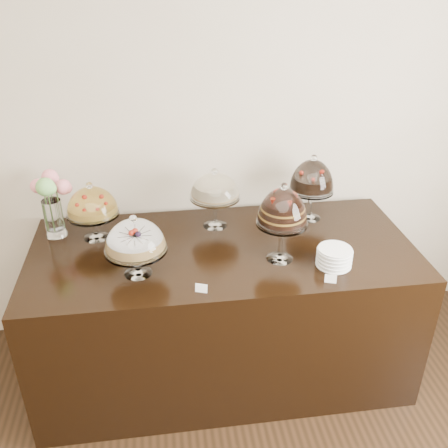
{
  "coord_description": "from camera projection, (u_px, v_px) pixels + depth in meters",
  "views": [
    {
      "loc": [
        -0.09,
        0.02,
        2.39
      ],
      "look_at": [
        0.24,
        2.4,
        1.08
      ],
      "focal_mm": 40.0,
      "sensor_mm": 36.0,
      "label": 1
    }
  ],
  "objects": [
    {
      "name": "cake_stand_cheesecake",
      "position": [
        215.0,
        188.0,
        2.97
      ],
      "size": [
        0.3,
        0.3,
        0.38
      ],
      "color": "white",
      "rests_on": "display_counter"
    },
    {
      "name": "wall_back",
      "position": [
        171.0,
        119.0,
        3.02
      ],
      "size": [
        5.0,
        0.04,
        3.0
      ],
      "primitive_type": "cube",
      "color": "#BCB097",
      "rests_on": "ground"
    },
    {
      "name": "plate_stack",
      "position": [
        334.0,
        257.0,
        2.67
      ],
      "size": [
        0.19,
        0.19,
        0.1
      ],
      "color": "white",
      "rests_on": "display_counter"
    },
    {
      "name": "cake_stand_fruit_tart",
      "position": [
        92.0,
        204.0,
        2.86
      ],
      "size": [
        0.3,
        0.3,
        0.36
      ],
      "color": "white",
      "rests_on": "display_counter"
    },
    {
      "name": "flower_vase",
      "position": [
        51.0,
        200.0,
        2.89
      ],
      "size": [
        0.23,
        0.29,
        0.4
      ],
      "color": "white",
      "rests_on": "display_counter"
    },
    {
      "name": "cake_stand_choco_layer",
      "position": [
        283.0,
        210.0,
        2.62
      ],
      "size": [
        0.28,
        0.28,
        0.46
      ],
      "color": "white",
      "rests_on": "display_counter"
    },
    {
      "name": "cake_stand_sugar_sponge",
      "position": [
        135.0,
        239.0,
        2.53
      ],
      "size": [
        0.32,
        0.32,
        0.35
      ],
      "color": "white",
      "rests_on": "display_counter"
    },
    {
      "name": "price_card_left",
      "position": [
        201.0,
        288.0,
        2.48
      ],
      "size": [
        0.06,
        0.03,
        0.04
      ],
      "primitive_type": "cube",
      "rotation": [
        -0.21,
        0.0,
        -0.35
      ],
      "color": "white",
      "rests_on": "display_counter"
    },
    {
      "name": "display_counter",
      "position": [
        223.0,
        309.0,
        3.08
      ],
      "size": [
        2.2,
        1.0,
        0.9
      ],
      "primitive_type": "cube",
      "color": "black",
      "rests_on": "ground"
    },
    {
      "name": "price_card_right",
      "position": [
        331.0,
        279.0,
        2.55
      ],
      "size": [
        0.06,
        0.03,
        0.04
      ],
      "primitive_type": "cube",
      "rotation": [
        -0.21,
        0.0,
        -0.33
      ],
      "color": "white",
      "rests_on": "display_counter"
    },
    {
      "name": "cake_stand_dark_choco",
      "position": [
        312.0,
        179.0,
        3.05
      ],
      "size": [
        0.28,
        0.28,
        0.43
      ],
      "color": "white",
      "rests_on": "display_counter"
    }
  ]
}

